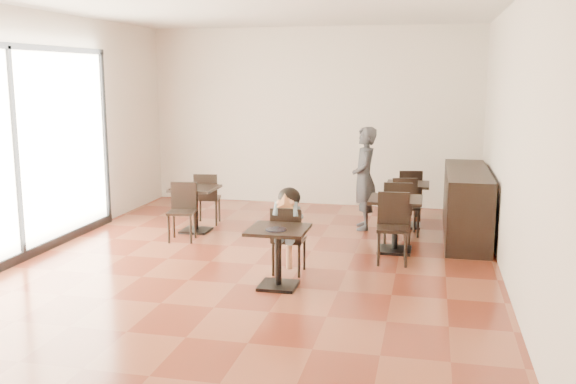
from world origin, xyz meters
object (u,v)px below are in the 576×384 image
(child, at_px, (289,231))
(child_chair, at_px, (289,240))
(adult_patron, at_px, (364,178))
(chair_mid_a, at_px, (397,211))
(chair_back_a, at_px, (409,194))
(chair_mid_b, at_px, (393,229))
(cafe_table_mid, at_px, (395,225))
(chair_left_a, at_px, (208,198))
(cafe_table_back, at_px, (407,205))
(child_table, at_px, (278,258))
(chair_left_b, at_px, (182,212))
(chair_back_b, at_px, (406,208))
(cafe_table_left, at_px, (196,209))

(child, bearing_deg, child_chair, 0.00)
(adult_patron, xyz_separation_m, chair_mid_a, (0.55, -0.67, -0.35))
(chair_back_a, bearing_deg, chair_mid_b, 76.89)
(child_chair, relative_size, cafe_table_mid, 1.12)
(chair_back_a, bearing_deg, chair_left_a, 7.64)
(cafe_table_back, xyz_separation_m, chair_mid_a, (-0.10, -0.97, 0.10))
(cafe_table_back, relative_size, chair_back_a, 0.83)
(chair_left_a, bearing_deg, chair_back_a, -170.83)
(child, height_order, chair_back_a, child)
(child_table, relative_size, chair_mid_b, 0.77)
(chair_left_b, relative_size, chair_back_b, 1.00)
(cafe_table_mid, height_order, chair_mid_a, chair_mid_a)
(child_chair, relative_size, adult_patron, 0.52)
(child, bearing_deg, cafe_table_mid, 46.02)
(child, height_order, chair_mid_b, child)
(child, relative_size, chair_left_b, 1.25)
(chair_left_a, bearing_deg, child_chair, 119.74)
(cafe_table_left, xyz_separation_m, chair_left_a, (0.00, 0.55, 0.07))
(child_table, distance_m, cafe_table_left, 2.90)
(child, height_order, cafe_table_back, child)
(child_table, xyz_separation_m, child_chair, (0.00, 0.55, 0.07))
(adult_patron, relative_size, cafe_table_mid, 2.15)
(child, distance_m, cafe_table_back, 3.04)
(child_chair, xyz_separation_m, chair_mid_b, (1.19, 0.68, 0.03))
(child_chair, distance_m, chair_mid_b, 1.37)
(child_chair, relative_size, chair_left_b, 1.00)
(cafe_table_left, distance_m, chair_back_b, 3.16)
(chair_left_b, bearing_deg, cafe_table_mid, -7.85)
(child_chair, distance_m, chair_left_a, 2.90)
(child_table, bearing_deg, cafe_table_back, 68.61)
(chair_left_b, distance_m, chair_back_a, 3.78)
(chair_left_b, bearing_deg, child_table, -52.29)
(child, bearing_deg, chair_back_b, 59.56)
(adult_patron, xyz_separation_m, chair_left_b, (-2.47, -1.29, -0.38))
(child_chair, distance_m, adult_patron, 2.56)
(chair_left_a, bearing_deg, chair_mid_a, 161.78)
(chair_back_a, bearing_deg, child_table, 60.59)
(cafe_table_back, distance_m, chair_mid_a, 0.98)
(child, distance_m, chair_mid_b, 1.37)
(chair_left_b, bearing_deg, cafe_table_left, 80.68)
(chair_mid_b, relative_size, chair_left_a, 1.07)
(adult_patron, relative_size, chair_left_a, 1.91)
(child, bearing_deg, cafe_table_back, 64.83)
(cafe_table_mid, distance_m, chair_left_a, 3.19)
(chair_mid_b, xyz_separation_m, chair_left_b, (-3.02, 0.47, -0.03))
(cafe_table_left, height_order, chair_back_a, chair_back_a)
(chair_mid_a, relative_size, chair_back_a, 1.06)
(child, relative_size, adult_patron, 0.65)
(chair_back_a, bearing_deg, child, 57.76)
(chair_mid_b, bearing_deg, chair_back_a, 84.62)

